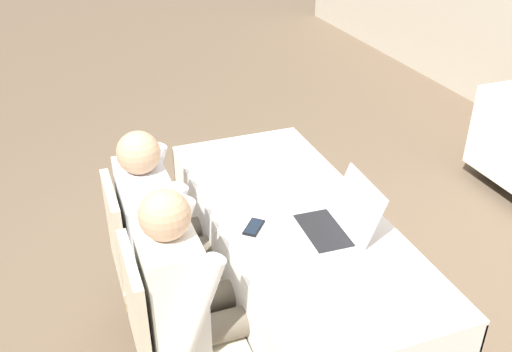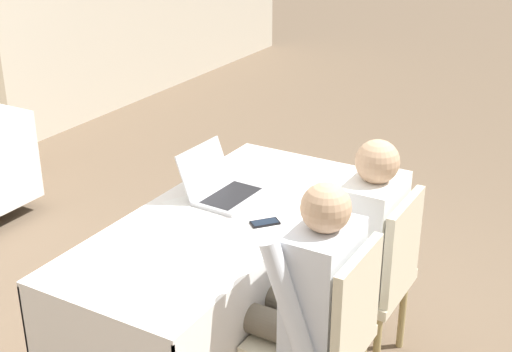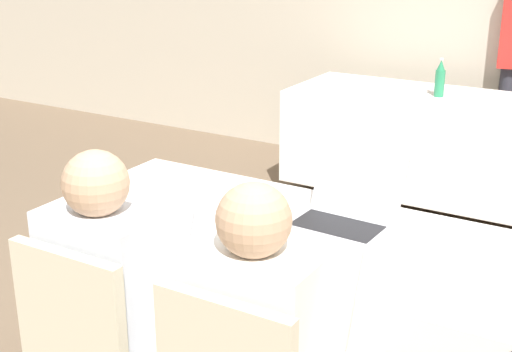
# 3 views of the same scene
# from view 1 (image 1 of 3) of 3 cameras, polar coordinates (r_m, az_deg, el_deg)

# --- Properties ---
(ground_plane) EXTENTS (24.00, 24.00, 0.00)m
(ground_plane) POSITION_cam_1_polar(r_m,az_deg,el_deg) (3.19, 3.48, -14.97)
(ground_plane) COLOR brown
(conference_table_near) EXTENTS (1.80, 0.77, 0.74)m
(conference_table_near) POSITION_cam_1_polar(r_m,az_deg,el_deg) (2.82, 3.82, -6.87)
(conference_table_near) COLOR white
(conference_table_near) RESTS_ON ground_plane
(laptop) EXTENTS (0.36, 0.35, 0.24)m
(laptop) POSITION_cam_1_polar(r_m,az_deg,el_deg) (2.59, 7.75, -4.72)
(laptop) COLOR #B7B7BC
(laptop) RESTS_ON conference_table_near
(cell_phone) EXTENTS (0.14, 0.14, 0.01)m
(cell_phone) POSITION_cam_1_polar(r_m,az_deg,el_deg) (2.61, -0.22, -5.15)
(cell_phone) COLOR black
(cell_phone) RESTS_ON conference_table_near
(paper_beside_laptop) EXTENTS (0.32, 0.36, 0.00)m
(paper_beside_laptop) POSITION_cam_1_polar(r_m,az_deg,el_deg) (2.77, 6.90, -3.32)
(paper_beside_laptop) COLOR white
(paper_beside_laptop) RESTS_ON conference_table_near
(chair_near_left) EXTENTS (0.44, 0.44, 0.90)m
(chair_near_left) POSITION_cam_1_polar(r_m,az_deg,el_deg) (2.92, -11.07, -7.66)
(chair_near_left) COLOR tan
(chair_near_left) RESTS_ON ground_plane
(chair_near_right) EXTENTS (0.44, 0.44, 0.90)m
(chair_near_right) POSITION_cam_1_polar(r_m,az_deg,el_deg) (2.51, -8.68, -14.78)
(chair_near_right) COLOR tan
(chair_near_right) RESTS_ON ground_plane
(person_checkered_shirt) EXTENTS (0.50, 0.52, 1.16)m
(person_checkered_shirt) POSITION_cam_1_polar(r_m,az_deg,el_deg) (2.84, -9.34, -4.69)
(person_checkered_shirt) COLOR #665B4C
(person_checkered_shirt) RESTS_ON ground_plane
(person_white_shirt) EXTENTS (0.50, 0.52, 1.16)m
(person_white_shirt) POSITION_cam_1_polar(r_m,az_deg,el_deg) (2.41, -6.55, -11.55)
(person_white_shirt) COLOR #665B4C
(person_white_shirt) RESTS_ON ground_plane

